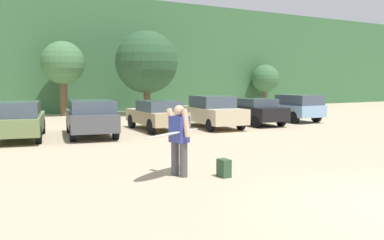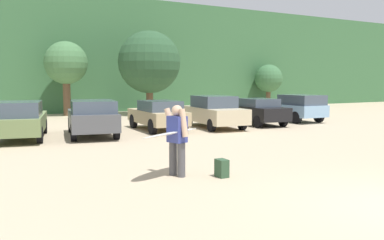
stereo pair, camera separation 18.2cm
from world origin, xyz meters
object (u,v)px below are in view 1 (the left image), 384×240
Objects in this scene: parked_car_sky_blue at (292,107)px; person_adult at (179,136)px; parked_car_champagne at (212,111)px; parked_car_olive_green at (19,120)px; surfboard_white at (174,133)px; parked_car_dark_gray at (91,117)px; parked_car_tan at (156,114)px; parked_car_black at (256,111)px; backpack_dropped at (224,168)px.

parked_car_sky_blue is 2.40× the size of person_adult.
parked_car_olive_green is at bearing 94.89° from parked_car_champagne.
person_adult is 0.82× the size of surfboard_white.
person_adult reaches higher than parked_car_dark_gray.
person_adult reaches higher than parked_car_tan.
person_adult is (-9.29, -8.73, 0.26)m from parked_car_black.
parked_car_olive_green is 2.88m from parked_car_dark_gray.
parked_car_olive_green is at bearing 90.36° from parked_car_dark_gray.
parked_car_black is 12.58m from backpack_dropped.
backpack_dropped is (-11.48, -9.83, -0.62)m from parked_car_sky_blue.
parked_car_tan is 3.03m from parked_car_champagne.
parked_car_champagne is 2.08× the size of surfboard_white.
surfboard_white is (-0.11, 0.09, 0.07)m from person_adult.
person_adult is at bearing 128.30° from parked_car_sky_blue.
parked_car_olive_green is 2.75× the size of person_adult.
parked_car_tan is 1.95× the size of surfboard_white.
backpack_dropped is at bearing -147.01° from parked_car_olive_green.
parked_car_dark_gray is 9.26m from parked_car_black.
parked_car_tan is 5.88m from parked_car_black.
parked_car_sky_blue reaches higher than parked_car_olive_green.
parked_car_dark_gray is at bearing -106.15° from person_adult.
parked_car_dark_gray is 3.44m from parked_car_tan.
backpack_dropped is (-5.50, -9.29, -0.61)m from parked_car_champagne.
surfboard_white is 4.90× the size of backpack_dropped.
parked_car_champagne reaches higher than parked_car_olive_green.
surfboard_white is (-3.53, -8.90, 0.31)m from parked_car_tan.
parked_car_olive_green is at bearing -88.29° from person_adult.
parked_car_champagne reaches higher than parked_car_dark_gray.
parked_car_olive_green is 9.27m from person_adult.
person_adult is at bearing 111.02° from surfboard_white.
parked_car_tan is at bearing -69.75° from parked_car_dark_gray.
parked_car_olive_green is 15.22m from parked_car_sky_blue.
parked_car_champagne is at bearing 59.38° from backpack_dropped.
parked_car_champagne reaches higher than parked_car_sky_blue.
parked_car_sky_blue reaches higher than surfboard_white.
person_adult is (-0.04, -8.36, 0.17)m from parked_car_dark_gray.
person_adult is (-12.41, -9.18, 0.17)m from parked_car_sky_blue.
parked_car_tan is 9.00m from parked_car_sky_blue.
parked_car_black is 9.28× the size of backpack_dropped.
parked_car_olive_green is at bearing 95.10° from parked_car_black.
parked_car_sky_blue is 15.13m from backpack_dropped.
parked_car_olive_green is 1.19× the size of parked_car_black.
parked_car_champagne is (9.23, -0.19, 0.01)m from parked_car_olive_green.
parked_car_black is (12.10, -0.11, -0.06)m from parked_car_olive_green.
parked_car_champagne reaches higher than parked_car_tan.
parked_car_champagne is 10.81m from backpack_dropped.
surfboard_white reaches higher than backpack_dropped.
person_adult reaches higher than surfboard_white.
backpack_dropped is (0.93, -0.65, -0.79)m from person_adult.
parked_car_tan is 9.57× the size of backpack_dropped.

